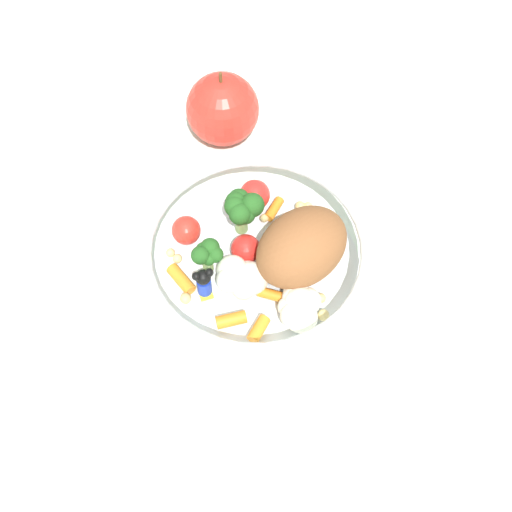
{
  "coord_description": "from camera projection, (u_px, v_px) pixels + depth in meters",
  "views": [
    {
      "loc": [
        -0.21,
        0.25,
        0.59
      ],
      "look_at": [
        0.01,
        -0.01,
        0.03
      ],
      "focal_mm": 46.39,
      "sensor_mm": 36.0,
      "label": 1
    }
  ],
  "objects": [
    {
      "name": "ground_plane",
      "position": [
        258.0,
        283.0,
        0.68
      ],
      "size": [
        2.4,
        2.4,
        0.0
      ],
      "primitive_type": "plane",
      "color": "silver"
    },
    {
      "name": "food_container",
      "position": [
        267.0,
        255.0,
        0.66
      ],
      "size": [
        0.23,
        0.23,
        0.08
      ],
      "color": "white",
      "rests_on": "ground_plane"
    },
    {
      "name": "loose_apple",
      "position": [
        223.0,
        109.0,
        0.75
      ],
      "size": [
        0.08,
        0.08,
        0.1
      ],
      "color": "red",
      "rests_on": "ground_plane"
    }
  ]
}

